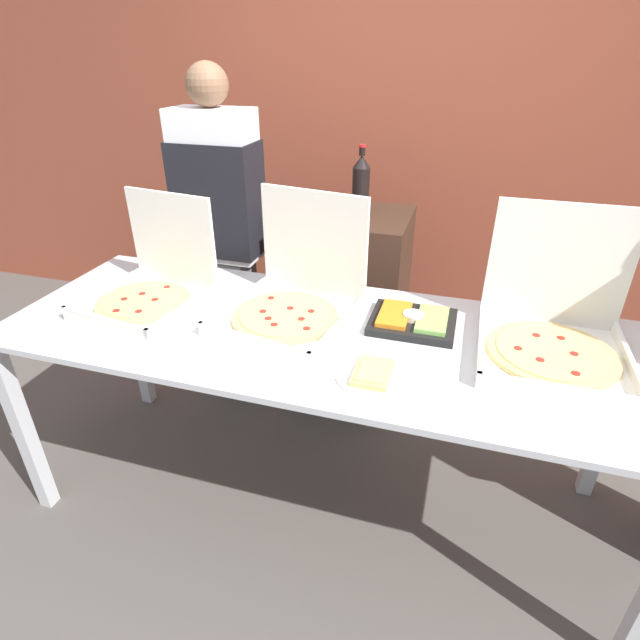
% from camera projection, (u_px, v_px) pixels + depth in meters
% --- Properties ---
extents(ground_plane, '(16.00, 16.00, 0.00)m').
position_uv_depth(ground_plane, '(320.00, 496.00, 2.36)').
color(ground_plane, '#514C47').
extents(brick_wall_behind, '(10.00, 0.06, 2.80)m').
position_uv_depth(brick_wall_behind, '(400.00, 130.00, 3.10)').
color(brick_wall_behind, brown).
rests_on(brick_wall_behind, ground_plane).
extents(buffet_table, '(2.49, 0.90, 0.90)m').
position_uv_depth(buffet_table, '(320.00, 352.00, 1.97)').
color(buffet_table, silver).
rests_on(buffet_table, ground_plane).
extents(pizza_box_near_right, '(0.49, 0.51, 0.49)m').
position_uv_depth(pizza_box_near_right, '(553.00, 330.00, 1.76)').
color(pizza_box_near_right, silver).
rests_on(pizza_box_near_right, buffet_table).
extents(pizza_box_near_left, '(0.55, 0.57, 0.47)m').
position_uv_depth(pizza_box_near_left, '(292.00, 298.00, 1.99)').
color(pizza_box_near_left, silver).
rests_on(pizza_box_near_left, buffet_table).
extents(pizza_box_far_right, '(0.50, 0.51, 0.43)m').
position_uv_depth(pizza_box_far_right, '(151.00, 286.00, 2.10)').
color(pizza_box_far_right, silver).
rests_on(pizza_box_far_right, buffet_table).
extents(paper_plate_front_left, '(0.25, 0.25, 0.03)m').
position_uv_depth(paper_plate_front_left, '(373.00, 374.00, 1.65)').
color(paper_plate_front_left, white).
rests_on(paper_plate_front_left, buffet_table).
extents(veggie_tray, '(0.33, 0.27, 0.05)m').
position_uv_depth(veggie_tray, '(413.00, 321.00, 1.95)').
color(veggie_tray, black).
rests_on(veggie_tray, buffet_table).
extents(sideboard_podium, '(0.64, 0.53, 1.10)m').
position_uv_depth(sideboard_podium, '(347.00, 307.00, 2.86)').
color(sideboard_podium, '#382319').
rests_on(sideboard_podium, ground_plane).
extents(soda_bottle, '(0.09, 0.09, 0.34)m').
position_uv_depth(soda_bottle, '(361.00, 184.00, 2.54)').
color(soda_bottle, black).
rests_on(soda_bottle, sideboard_podium).
extents(soda_can_silver, '(0.07, 0.07, 0.12)m').
position_uv_depth(soda_can_silver, '(325.00, 209.00, 2.46)').
color(soda_can_silver, silver).
rests_on(soda_can_silver, sideboard_podium).
extents(person_server_vest, '(0.42, 0.24, 1.81)m').
position_uv_depth(person_server_vest, '(221.00, 228.00, 2.62)').
color(person_server_vest, slate).
rests_on(person_server_vest, ground_plane).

